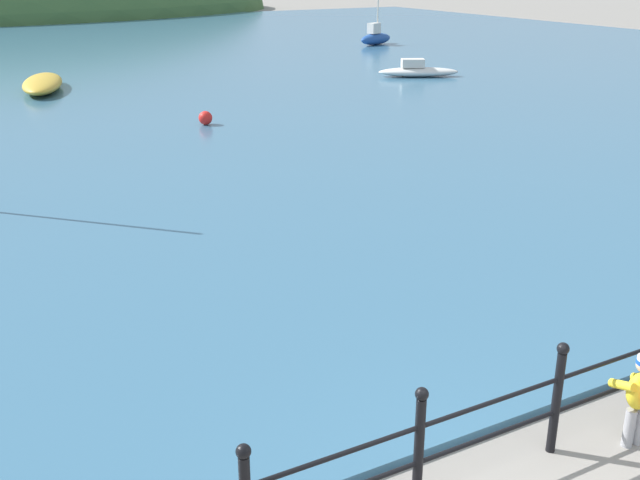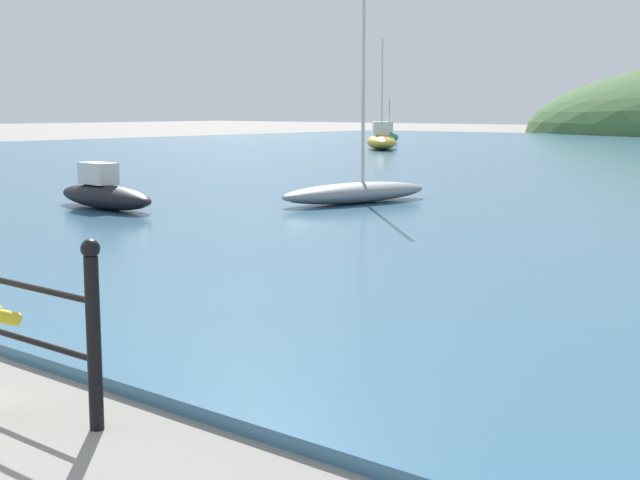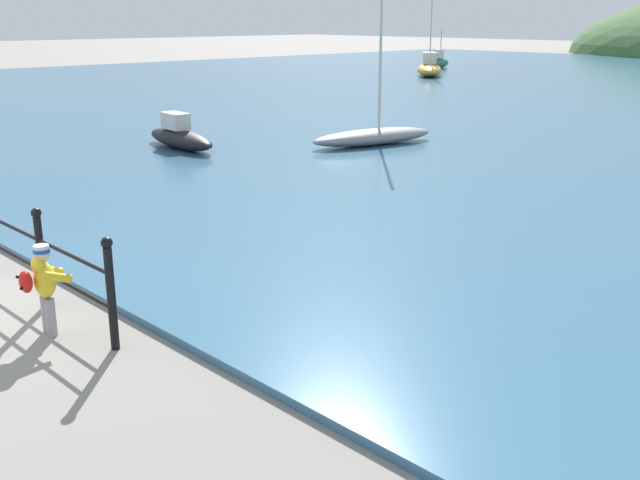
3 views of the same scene
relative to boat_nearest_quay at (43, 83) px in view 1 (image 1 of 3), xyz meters
name	(u,v)px [view 1 (image 1 of 3)]	position (x,y,z in m)	size (l,w,h in m)	color
water	(12,72)	(-0.27, 6.07, -0.31)	(80.00, 60.00, 0.10)	#386684
iron_railing	(492,418)	(-0.12, -24.43, 0.28)	(5.02, 0.12, 1.21)	black
boat_nearest_quay	(43,83)	(0.00, 0.00, 0.00)	(2.37, 4.56, 0.52)	gold
boat_red_dinghy	(376,38)	(18.95, 7.24, 0.13)	(2.57, 1.59, 2.57)	#1E4793
boat_far_right	(418,71)	(13.94, -3.72, -0.03)	(3.31, 2.26, 0.71)	silver
mooring_buoy	(205,118)	(3.06, -8.48, -0.06)	(0.40, 0.40, 0.40)	red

